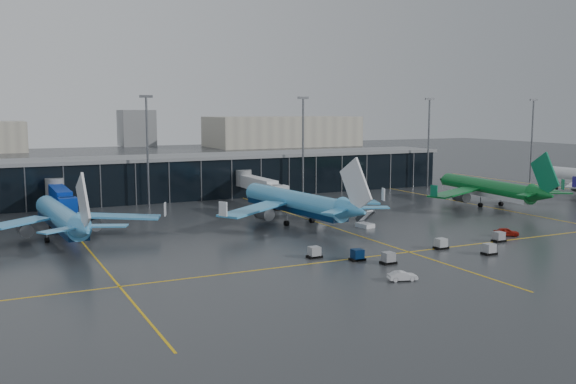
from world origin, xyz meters
name	(u,v)px	position (x,y,z in m)	size (l,w,h in m)	color
ground	(308,240)	(0.00, 0.00, 0.00)	(600.00, 600.00, 0.00)	#282B2D
terminal_pier	(195,176)	(0.00, 62.00, 5.42)	(142.00, 17.00, 10.70)	black
jet_bridges	(61,196)	(-35.00, 42.99, 4.55)	(94.00, 27.50, 7.20)	#595B60
flood_masts	(230,145)	(5.00, 50.00, 13.81)	(203.00, 0.50, 25.50)	#595B60
distant_hangars	(166,133)	(49.94, 270.08, 8.79)	(260.00, 71.00, 22.00)	#B2AD99
taxi_lines	(328,226)	(10.00, 10.61, 0.01)	(220.00, 120.00, 0.02)	gold
airliner_arkefly	(60,204)	(-37.75, 19.83, 6.19)	(35.40, 40.31, 12.39)	#4098D4
airliner_klm_near	(294,189)	(5.58, 16.68, 6.69)	(38.23, 43.54, 13.38)	#3F99D0
airliner_aer_lingus	(486,178)	(56.40, 17.73, 6.44)	(36.81, 41.93, 12.88)	#0B6326
baggage_carts	(417,249)	(10.28, -16.76, 0.76)	(35.97, 11.52, 1.70)	black
mobile_airstair	(365,223)	(15.45, 6.00, 0.77)	(2.71, 3.53, 3.45)	silver
service_van_red	(506,232)	(33.32, -12.12, 0.74)	(1.75, 4.34, 1.48)	#9B160B
service_van_white	(402,276)	(-1.15, -28.51, 0.64)	(1.35, 3.88, 1.28)	silver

